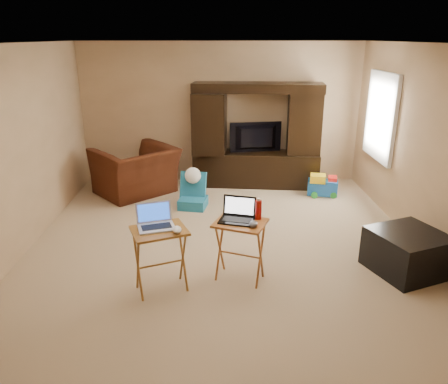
{
  "coord_description": "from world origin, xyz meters",
  "views": [
    {
      "loc": [
        -0.09,
        -5.15,
        2.57
      ],
      "look_at": [
        0.0,
        -0.2,
        0.8
      ],
      "focal_mm": 35.0,
      "sensor_mm": 36.0,
      "label": 1
    }
  ],
  "objects_px": {
    "mouse_left": "(177,230)",
    "tray_table_left": "(161,260)",
    "tray_table_right": "(240,251)",
    "mouse_right": "(253,224)",
    "ottoman": "(408,252)",
    "recliner": "(136,171)",
    "laptop_left": "(156,218)",
    "plush_toy": "(190,191)",
    "push_toy": "(323,185)",
    "television": "(257,138)",
    "laptop_right": "(237,211)",
    "entertainment_center": "(257,136)",
    "child_rocker": "(193,191)",
    "water_bottle": "(258,210)"
  },
  "relations": [
    {
      "from": "plush_toy",
      "to": "push_toy",
      "type": "distance_m",
      "value": 2.26
    },
    {
      "from": "plush_toy",
      "to": "entertainment_center",
      "type": "bearing_deg",
      "value": 36.18
    },
    {
      "from": "ottoman",
      "to": "mouse_left",
      "type": "height_order",
      "value": "mouse_left"
    },
    {
      "from": "child_rocker",
      "to": "mouse_left",
      "type": "distance_m",
      "value": 2.5
    },
    {
      "from": "mouse_left",
      "to": "mouse_right",
      "type": "height_order",
      "value": "mouse_left"
    },
    {
      "from": "recliner",
      "to": "laptop_left",
      "type": "distance_m",
      "value": 3.17
    },
    {
      "from": "recliner",
      "to": "mouse_right",
      "type": "bearing_deg",
      "value": 79.45
    },
    {
      "from": "laptop_left",
      "to": "plush_toy",
      "type": "bearing_deg",
      "value": 69.68
    },
    {
      "from": "child_rocker",
      "to": "laptop_right",
      "type": "xyz_separation_m",
      "value": [
        0.59,
        -2.15,
        0.54
      ]
    },
    {
      "from": "tray_table_left",
      "to": "tray_table_right",
      "type": "distance_m",
      "value": 0.87
    },
    {
      "from": "tray_table_right",
      "to": "entertainment_center",
      "type": "bearing_deg",
      "value": 104.02
    },
    {
      "from": "entertainment_center",
      "to": "child_rocker",
      "type": "distance_m",
      "value": 1.69
    },
    {
      "from": "tray_table_left",
      "to": "water_bottle",
      "type": "height_order",
      "value": "water_bottle"
    },
    {
      "from": "tray_table_right",
      "to": "mouse_left",
      "type": "height_order",
      "value": "mouse_left"
    },
    {
      "from": "laptop_left",
      "to": "laptop_right",
      "type": "relative_size",
      "value": 1.02
    },
    {
      "from": "television",
      "to": "ottoman",
      "type": "relative_size",
      "value": 1.24
    },
    {
      "from": "tray_table_right",
      "to": "laptop_left",
      "type": "xyz_separation_m",
      "value": [
        -0.87,
        -0.18,
        0.48
      ]
    },
    {
      "from": "push_toy",
      "to": "plush_toy",
      "type": "bearing_deg",
      "value": -161.06
    },
    {
      "from": "laptop_left",
      "to": "mouse_left",
      "type": "relative_size",
      "value": 2.58
    },
    {
      "from": "entertainment_center",
      "to": "child_rocker",
      "type": "xyz_separation_m",
      "value": [
        -1.09,
        -1.12,
        -0.64
      ]
    },
    {
      "from": "tray_table_left",
      "to": "mouse_right",
      "type": "relative_size",
      "value": 5.03
    },
    {
      "from": "mouse_right",
      "to": "plush_toy",
      "type": "bearing_deg",
      "value": 107.74
    },
    {
      "from": "television",
      "to": "water_bottle",
      "type": "xyz_separation_m",
      "value": [
        -0.26,
        -3.2,
        -0.08
      ]
    },
    {
      "from": "ottoman",
      "to": "tray_table_right",
      "type": "bearing_deg",
      "value": -175.89
    },
    {
      "from": "mouse_right",
      "to": "entertainment_center",
      "type": "bearing_deg",
      "value": 84.45
    },
    {
      "from": "recliner",
      "to": "water_bottle",
      "type": "bearing_deg",
      "value": 82.24
    },
    {
      "from": "tray_table_right",
      "to": "laptop_left",
      "type": "distance_m",
      "value": 1.01
    },
    {
      "from": "television",
      "to": "mouse_right",
      "type": "distance_m",
      "value": 3.42
    },
    {
      "from": "mouse_left",
      "to": "tray_table_left",
      "type": "bearing_deg",
      "value": 159.78
    },
    {
      "from": "child_rocker",
      "to": "mouse_left",
      "type": "xyz_separation_m",
      "value": [
        -0.03,
        -2.46,
        0.46
      ]
    },
    {
      "from": "plush_toy",
      "to": "laptop_left",
      "type": "height_order",
      "value": "laptop_left"
    },
    {
      "from": "recliner",
      "to": "tray_table_left",
      "type": "relative_size",
      "value": 1.74
    },
    {
      "from": "mouse_right",
      "to": "recliner",
      "type": "bearing_deg",
      "value": 120.5
    },
    {
      "from": "tray_table_right",
      "to": "mouse_right",
      "type": "bearing_deg",
      "value": -20.71
    },
    {
      "from": "child_rocker",
      "to": "push_toy",
      "type": "distance_m",
      "value": 2.24
    },
    {
      "from": "push_toy",
      "to": "entertainment_center",
      "type": "bearing_deg",
      "value": 163.92
    },
    {
      "from": "television",
      "to": "child_rocker",
      "type": "distance_m",
      "value": 1.66
    },
    {
      "from": "child_rocker",
      "to": "tray_table_right",
      "type": "height_order",
      "value": "tray_table_right"
    },
    {
      "from": "entertainment_center",
      "to": "ottoman",
      "type": "relative_size",
      "value": 2.99
    },
    {
      "from": "entertainment_center",
      "to": "television",
      "type": "xyz_separation_m",
      "value": [
        0.0,
        -0.02,
        -0.04
      ]
    },
    {
      "from": "ottoman",
      "to": "laptop_right",
      "type": "xyz_separation_m",
      "value": [
        -1.97,
        -0.12,
        0.57
      ]
    },
    {
      "from": "child_rocker",
      "to": "laptop_right",
      "type": "distance_m",
      "value": 2.3
    },
    {
      "from": "water_bottle",
      "to": "mouse_right",
      "type": "bearing_deg",
      "value": -109.29
    },
    {
      "from": "laptop_left",
      "to": "recliner",
      "type": "bearing_deg",
      "value": 87.5
    },
    {
      "from": "television",
      "to": "laptop_left",
      "type": "xyz_separation_m",
      "value": [
        -1.34,
        -3.46,
        -0.05
      ]
    },
    {
      "from": "plush_toy",
      "to": "laptop_right",
      "type": "distance_m",
      "value": 2.6
    },
    {
      "from": "plush_toy",
      "to": "ottoman",
      "type": "bearing_deg",
      "value": -41.38
    },
    {
      "from": "push_toy",
      "to": "mouse_right",
      "type": "relative_size",
      "value": 3.58
    },
    {
      "from": "push_toy",
      "to": "tray_table_right",
      "type": "xyz_separation_m",
      "value": [
        -1.55,
        -2.7,
        0.16
      ]
    },
    {
      "from": "entertainment_center",
      "to": "push_toy",
      "type": "distance_m",
      "value": 1.44
    }
  ]
}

